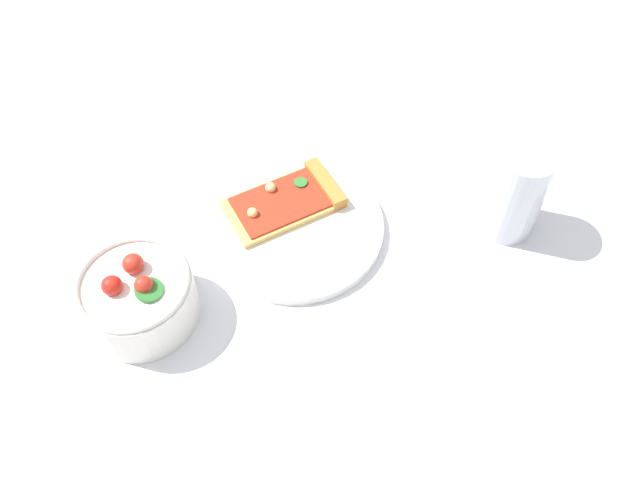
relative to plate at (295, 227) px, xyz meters
The scene contains 5 objects.
ground_plane 0.03m from the plate, 17.53° to the right, with size 2.40×2.40×0.00m, color silver.
plate is the anchor object (origin of this frame).
pizza_slice_main 0.04m from the plate, 93.34° to the left, with size 0.17×0.13×0.02m.
salad_bowl 0.22m from the plate, 152.33° to the right, with size 0.14×0.14×0.09m.
soda_glass 0.28m from the plate, ahead, with size 0.08×0.08×0.13m.
Camera 1 is at (-0.06, -0.51, 0.68)m, focal length 35.97 mm.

